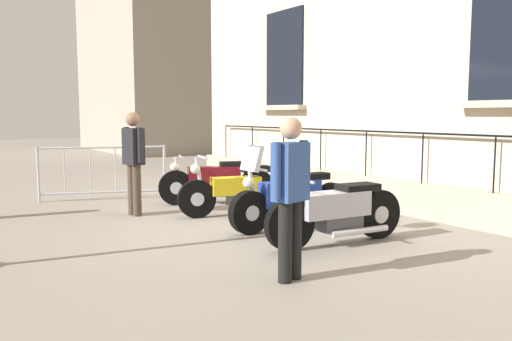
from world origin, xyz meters
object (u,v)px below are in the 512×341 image
crowd_barrier (103,171)px  pedestrian_standing (134,157)px  motorcycle_yellow (238,191)px  pedestrian_walking (290,190)px  motorcycle_silver (336,212)px  motorcycle_blue (292,200)px  motorcycle_maroon (216,181)px

crowd_barrier → pedestrian_standing: (0.06, 1.80, 0.39)m
motorcycle_yellow → pedestrian_walking: pedestrian_walking is taller
motorcycle_silver → crowd_barrier: size_ratio=0.91×
motorcycle_blue → pedestrian_walking: size_ratio=1.30×
motorcycle_maroon → crowd_barrier: bearing=-44.2°
motorcycle_yellow → crowd_barrier: crowd_barrier is taller
motorcycle_maroon → pedestrian_walking: (1.62, 4.33, 0.50)m
motorcycle_silver → pedestrian_walking: (1.38, 0.82, 0.50)m
motorcycle_maroon → crowd_barrier: crowd_barrier is taller
motorcycle_silver → motorcycle_maroon: bearing=-94.0°
motorcycle_maroon → crowd_barrier: (1.62, -1.57, 0.15)m
motorcycle_maroon → motorcycle_silver: bearing=86.0°
motorcycle_yellow → motorcycle_silver: bearing=90.6°
motorcycle_blue → pedestrian_walking: bearing=51.6°
motorcycle_maroon → motorcycle_yellow: motorcycle_yellow is taller
pedestrian_standing → pedestrian_walking: bearing=90.7°
motorcycle_blue → crowd_barrier: (1.50, -4.01, 0.15)m
motorcycle_yellow → crowd_barrier: bearing=-64.0°
motorcycle_yellow → pedestrian_walking: bearing=66.7°
motorcycle_maroon → pedestrian_standing: size_ratio=1.21×
crowd_barrier → pedestrian_walking: (0.00, 5.90, 0.35)m
motorcycle_maroon → crowd_barrier: 2.26m
motorcycle_blue → motorcycle_silver: size_ratio=1.03×
motorcycle_yellow → pedestrian_standing: 1.79m
pedestrian_walking → crowd_barrier: bearing=-90.0°
motorcycle_yellow → motorcycle_silver: (-0.02, 2.32, 0.02)m
motorcycle_yellow → pedestrian_walking: (1.35, 3.14, 0.52)m
motorcycle_blue → motorcycle_yellow: bearing=-83.3°
motorcycle_silver → crowd_barrier: crowd_barrier is taller
motorcycle_silver → pedestrian_standing: 3.62m
motorcycle_maroon → pedestrian_standing: 1.77m
motorcycle_yellow → crowd_barrier: size_ratio=0.89×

